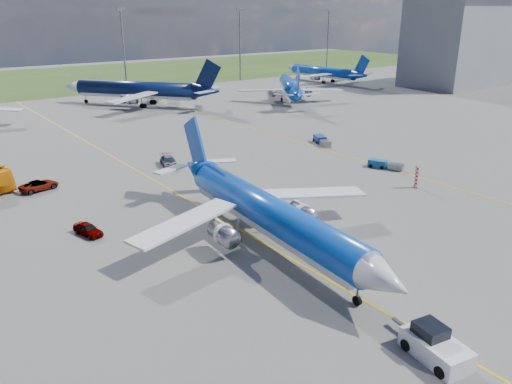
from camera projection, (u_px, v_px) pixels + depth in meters
ground at (311, 270)px, 44.41m from camera, size 400.00×400.00×0.00m
taxiway_lines at (167, 187)px, 65.33m from camera, size 60.25×160.00×0.02m
floodlight_masts at (50, 49)px, 128.46m from camera, size 202.20×0.50×22.70m
terminal_building at (467, 41)px, 152.82m from camera, size 42.00×22.00×26.00m
warning_post at (417, 177)px, 64.59m from camera, size 0.50×0.50×3.00m
bg_jet_n at (138, 106)px, 121.82m from camera, size 52.12×53.92×11.23m
bg_jet_ne at (290, 100)px, 129.61m from camera, size 44.38×46.62×9.72m
bg_jet_ene at (323, 82)px, 162.40m from camera, size 29.43×37.34×9.33m
main_airliner at (269, 245)px, 49.04m from camera, size 31.64×39.76×9.81m
pushback_tug at (435, 346)px, 32.92m from camera, size 3.17×6.56×2.18m
service_car_a at (88, 229)px, 51.14m from camera, size 2.38×3.98×1.27m
service_car_b at (39, 185)px, 63.98m from camera, size 5.21×3.29×1.34m
service_car_c at (169, 162)px, 73.79m from camera, size 3.45×5.55×1.50m
baggage_tug_w at (384, 165)px, 73.03m from camera, size 3.23×5.17×1.13m
baggage_tug_e at (322, 141)px, 86.44m from camera, size 3.63×5.60×1.23m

